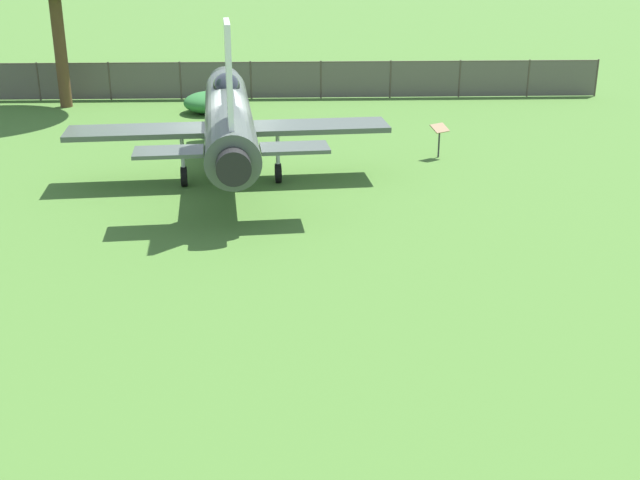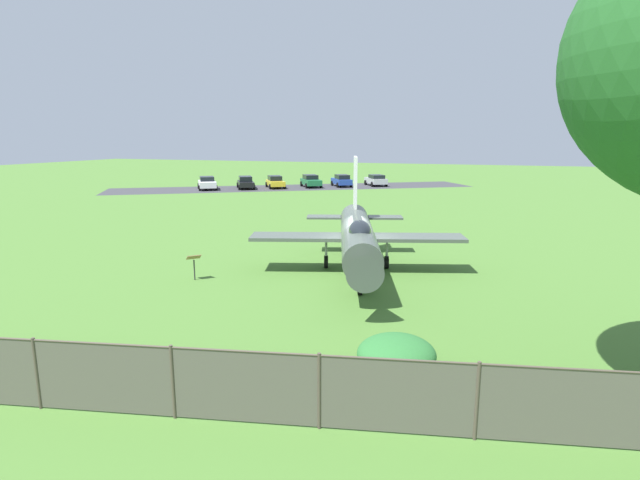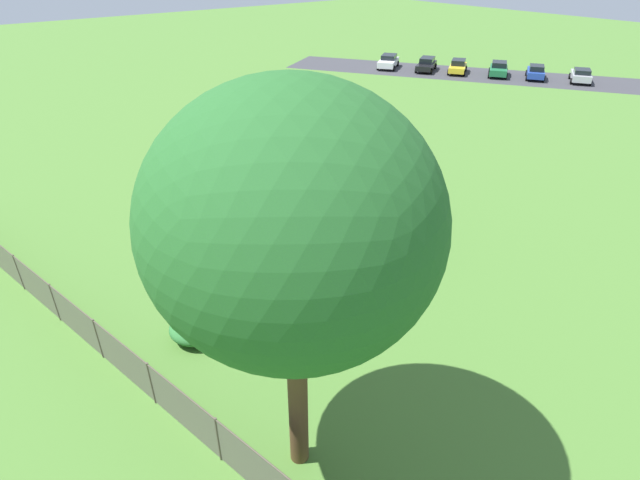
# 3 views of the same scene
# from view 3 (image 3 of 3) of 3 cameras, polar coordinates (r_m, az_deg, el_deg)

# --- Properties ---
(ground_plane) EXTENTS (200.00, 200.00, 0.00)m
(ground_plane) POSITION_cam_3_polar(r_m,az_deg,el_deg) (26.28, 0.86, 1.28)
(ground_plane) COLOR #47722D
(parking_strip) EXTENTS (42.24, 30.53, 0.00)m
(parking_strip) POSITION_cam_3_polar(r_m,az_deg,el_deg) (63.58, 17.49, 17.46)
(parking_strip) COLOR #38383D
(parking_strip) RESTS_ON ground_plane
(display_jet) EXTENTS (9.86, 12.12, 5.17)m
(display_jet) POSITION_cam_3_polar(r_m,az_deg,el_deg) (25.18, 0.45, 4.64)
(display_jet) COLOR #4C564C
(display_jet) RESTS_ON ground_plane
(shade_tree) EXTENTS (6.66, 6.49, 10.78)m
(shade_tree) POSITION_cam_3_polar(r_m,az_deg,el_deg) (10.71, -3.15, 1.77)
(shade_tree) COLOR brown
(shade_tree) RESTS_ON ground_plane
(perimeter_fence) EXTENTS (34.91, 7.38, 1.72)m
(perimeter_fence) POSITION_cam_3_polar(r_m,az_deg,el_deg) (18.38, -21.43, -12.43)
(perimeter_fence) COLOR #4C4238
(perimeter_fence) RESTS_ON ground_plane
(shrub_near_fence) EXTENTS (2.11, 2.24, 0.89)m
(shrub_near_fence) POSITION_cam_3_polar(r_m,az_deg,el_deg) (19.70, -13.55, -9.41)
(shrub_near_fence) COLOR #2D7033
(shrub_near_fence) RESTS_ON ground_plane
(info_plaque) EXTENTS (0.70, 0.71, 1.14)m
(info_plaque) POSITION_cam_3_polar(r_m,az_deg,el_deg) (29.30, -12.23, 5.64)
(info_plaque) COLOR #333333
(info_plaque) RESTS_ON ground_plane
(parked_car_silver) EXTENTS (3.74, 4.46, 1.43)m
(parked_car_silver) POSITION_cam_3_polar(r_m,az_deg,el_deg) (63.73, 27.51, 16.26)
(parked_car_silver) COLOR #B2B5BA
(parked_car_silver) RESTS_ON ground_plane
(parked_car_blue) EXTENTS (3.65, 4.34, 1.52)m
(parked_car_blue) POSITION_cam_3_polar(r_m,az_deg,el_deg) (63.34, 23.29, 17.13)
(parked_car_blue) COLOR #23429E
(parked_car_blue) RESTS_ON ground_plane
(parked_car_green) EXTENTS (3.87, 4.51, 1.53)m
(parked_car_green) POSITION_cam_3_polar(r_m,az_deg,el_deg) (63.44, 19.60, 17.83)
(parked_car_green) COLOR #1E6B3D
(parked_car_green) RESTS_ON ground_plane
(parked_car_yellow) EXTENTS (3.83, 4.52, 1.48)m
(parked_car_yellow) POSITION_cam_3_polar(r_m,az_deg,el_deg) (63.70, 15.38, 18.48)
(parked_car_yellow) COLOR gold
(parked_car_yellow) RESTS_ON ground_plane
(parked_car_black) EXTENTS (3.91, 4.82, 1.48)m
(parked_car_black) POSITION_cam_3_polar(r_m,az_deg,el_deg) (64.13, 11.99, 18.95)
(parked_car_black) COLOR black
(parked_car_black) RESTS_ON ground_plane
(parked_car_white) EXTENTS (4.09, 4.69, 1.52)m
(parked_car_white) POSITION_cam_3_polar(r_m,az_deg,el_deg) (64.92, 7.77, 19.46)
(parked_car_white) COLOR silver
(parked_car_white) RESTS_ON ground_plane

